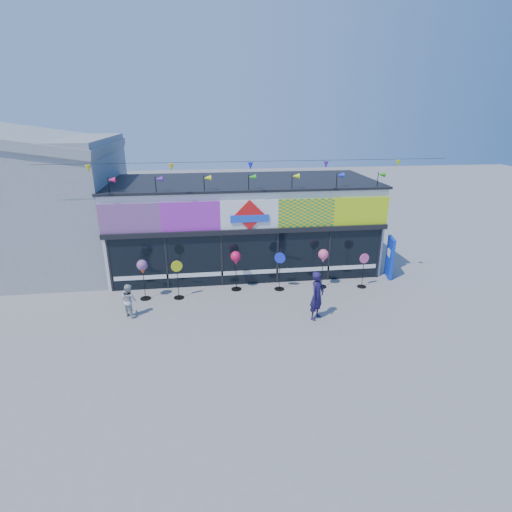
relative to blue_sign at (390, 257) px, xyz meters
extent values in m
plane|color=gray|center=(-6.34, -3.39, -0.93)|extent=(80.00, 80.00, 0.00)
cube|color=white|center=(-6.34, 2.61, 1.07)|extent=(12.00, 5.00, 4.00)
cube|color=black|center=(-6.34, 0.05, 0.22)|extent=(11.60, 0.12, 2.30)
cube|color=black|center=(-6.34, 0.01, 1.47)|extent=(12.00, 0.30, 0.20)
cube|color=white|center=(-6.34, 0.02, -0.38)|extent=(11.40, 0.10, 0.18)
cube|color=black|center=(-6.34, 2.61, 3.12)|extent=(12.20, 5.20, 0.10)
cube|color=black|center=(-12.14, 0.04, 0.22)|extent=(0.08, 0.14, 2.30)
cube|color=black|center=(-9.84, 0.04, 0.22)|extent=(0.08, 0.14, 2.30)
cube|color=black|center=(-7.54, 0.04, 0.22)|extent=(0.08, 0.14, 2.30)
cube|color=black|center=(-5.14, 0.04, 0.22)|extent=(0.08, 0.14, 2.30)
cube|color=black|center=(-2.84, 0.04, 0.22)|extent=(0.08, 0.14, 2.30)
cube|color=black|center=(-0.54, 0.04, 0.22)|extent=(0.08, 0.14, 2.30)
cube|color=red|center=(-11.14, 0.03, 2.17)|extent=(2.40, 0.08, 1.20)
cube|color=#B328BC|center=(-8.74, 0.03, 2.17)|extent=(2.40, 0.08, 1.20)
cube|color=white|center=(-6.34, 0.03, 2.17)|extent=(2.40, 0.08, 1.20)
cube|color=yellow|center=(-3.94, 0.03, 2.17)|extent=(2.40, 0.08, 1.20)
cube|color=#C4EC13|center=(-1.54, 0.03, 2.17)|extent=(2.40, 0.08, 1.20)
cube|color=red|center=(-6.34, -0.03, 2.17)|extent=(1.27, 0.06, 1.27)
cube|color=blue|center=(-6.34, -0.05, 2.02)|extent=(1.60, 0.05, 0.30)
cube|color=#1BB266|center=(-10.45, 0.09, 0.15)|extent=(0.78, 0.03, 0.78)
cube|color=#DF4ABB|center=(-9.27, 0.09, 0.33)|extent=(0.92, 0.03, 0.92)
cube|color=blue|center=(-8.10, 0.09, 0.63)|extent=(0.78, 0.03, 0.78)
cube|color=#B928BD|center=(-6.92, 0.09, 0.03)|extent=(0.92, 0.03, 0.92)
cube|color=yellow|center=(-5.75, 0.09, 0.39)|extent=(0.78, 0.03, 0.78)
cube|color=#F250B4|center=(-4.57, 0.09, 0.52)|extent=(0.92, 0.03, 0.92)
cube|color=orange|center=(-3.40, 0.09, 0.16)|extent=(0.78, 0.03, 0.78)
cube|color=blue|center=(-2.22, 0.09, 0.33)|extent=(0.92, 0.03, 0.92)
cylinder|color=black|center=(-11.84, 0.26, 3.42)|extent=(0.03, 0.03, 0.70)
cone|color=#EC165A|center=(-11.70, 0.26, 3.67)|extent=(0.30, 0.22, 0.22)
cylinder|color=black|center=(-10.04, 0.26, 3.42)|extent=(0.03, 0.03, 0.70)
cone|color=#6627B6|center=(-9.90, 0.26, 3.67)|extent=(0.30, 0.22, 0.22)
cylinder|color=black|center=(-8.14, 0.26, 3.42)|extent=(0.03, 0.03, 0.70)
cone|color=#F9FF15|center=(-8.00, 0.26, 3.67)|extent=(0.30, 0.22, 0.22)
cylinder|color=black|center=(-6.34, 0.26, 3.42)|extent=(0.03, 0.03, 0.70)
cone|color=green|center=(-6.20, 0.26, 3.67)|extent=(0.30, 0.22, 0.22)
cylinder|color=black|center=(-4.54, 0.26, 3.42)|extent=(0.03, 0.03, 0.70)
cone|color=#E9F414|center=(-4.40, 0.26, 3.67)|extent=(0.30, 0.22, 0.22)
cylinder|color=black|center=(-2.64, 0.26, 3.42)|extent=(0.03, 0.03, 0.70)
cone|color=#1932DA|center=(-2.50, 0.26, 3.67)|extent=(0.30, 0.22, 0.22)
cylinder|color=black|center=(-0.84, 0.26, 3.42)|extent=(0.03, 0.03, 0.70)
cone|color=#2B9917|center=(-0.70, 0.26, 3.67)|extent=(0.30, 0.22, 0.22)
cylinder|color=black|center=(-6.34, -0.39, 4.37)|extent=(16.00, 0.01, 0.01)
cone|color=yellow|center=(-12.34, -0.39, 4.19)|extent=(0.20, 0.20, 0.28)
cone|color=yellow|center=(-9.34, -0.39, 4.19)|extent=(0.20, 0.20, 0.28)
cone|color=#1B1FEB|center=(-6.34, -0.39, 4.19)|extent=(0.20, 0.20, 0.28)
cone|color=#6124A8|center=(-3.34, -0.39, 4.19)|extent=(0.20, 0.20, 0.28)
cone|color=#C6E713|center=(-0.34, -0.39, 4.19)|extent=(0.20, 0.20, 0.28)
cube|color=gray|center=(-16.34, 3.61, 2.07)|extent=(8.00, 7.00, 6.00)
cube|color=gray|center=(-16.34, 3.61, 5.17)|extent=(8.18, 7.20, 1.54)
cube|color=#0C30C1|center=(0.00, 0.00, 0.00)|extent=(0.34, 0.94, 1.86)
cube|color=white|center=(-0.07, 0.00, 0.23)|extent=(0.13, 0.42, 0.32)
cylinder|color=black|center=(-10.68, -0.93, -0.92)|extent=(0.42, 0.42, 0.03)
cylinder|color=black|center=(-10.68, -0.93, -0.21)|extent=(0.03, 0.03, 1.38)
sphere|color=#FF400D|center=(-10.68, -0.93, 0.53)|extent=(0.42, 0.42, 0.42)
cone|color=#FF400D|center=(-10.68, -0.93, 0.26)|extent=(0.21, 0.21, 0.19)
cylinder|color=black|center=(-9.35, -1.02, -0.92)|extent=(0.41, 0.41, 0.03)
cylinder|color=black|center=(-9.35, -1.02, -0.24)|extent=(0.02, 0.02, 1.33)
cylinder|color=#CEDC12|center=(-9.35, -1.02, 0.45)|extent=(0.45, 0.15, 0.45)
cylinder|color=black|center=(-6.98, -0.50, -0.92)|extent=(0.43, 0.43, 0.03)
cylinder|color=black|center=(-6.98, -0.50, -0.20)|extent=(0.03, 0.03, 1.41)
sphere|color=#D21342|center=(-6.98, -0.50, 0.56)|extent=(0.43, 0.43, 0.43)
cone|color=#D21342|center=(-6.98, -0.50, 0.29)|extent=(0.22, 0.22, 0.19)
cylinder|color=black|center=(-5.17, -0.73, -0.92)|extent=(0.42, 0.42, 0.03)
cylinder|color=black|center=(-5.17, -0.73, -0.22)|extent=(0.03, 0.03, 1.37)
cylinder|color=#1727C6|center=(-5.17, -0.73, 0.49)|extent=(0.44, 0.22, 0.46)
cylinder|color=black|center=(-3.33, -0.73, -0.92)|extent=(0.43, 0.43, 0.03)
cylinder|color=black|center=(-3.33, -0.73, -0.20)|extent=(0.03, 0.03, 1.41)
sphere|color=#EA4E7D|center=(-3.33, -0.73, 0.56)|extent=(0.43, 0.43, 0.43)
cone|color=#EA4E7D|center=(-3.33, -0.73, 0.29)|extent=(0.22, 0.22, 0.19)
cylinder|color=black|center=(-1.61, -0.95, -0.92)|extent=(0.39, 0.39, 0.03)
cylinder|color=black|center=(-1.61, -0.95, -0.27)|extent=(0.02, 0.02, 1.26)
cylinder|color=#E74D92|center=(-1.61, -0.95, 0.37)|extent=(0.43, 0.11, 0.43)
imported|color=#1E1543|center=(-4.30, -3.36, -0.03)|extent=(0.77, 0.77, 1.81)
imported|color=#BABABA|center=(-11.05, -2.29, -0.31)|extent=(0.69, 0.66, 1.25)
camera|label=1|loc=(-8.15, -15.88, 6.20)|focal=28.00mm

